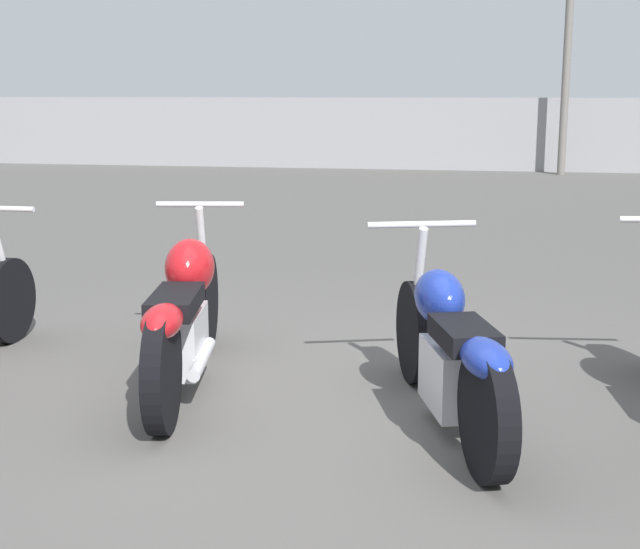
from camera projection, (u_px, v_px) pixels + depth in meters
ground_plane at (307, 406)px, 4.83m from camera, size 60.00×60.00×0.00m
fence_back at (446, 134)px, 19.33m from camera, size 40.00×0.04×1.56m
motorcycle_slot_1 at (185, 314)px, 5.10m from camera, size 0.66×2.14×0.99m
motorcycle_slot_2 at (450, 351)px, 4.46m from camera, size 0.83×1.91×0.97m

